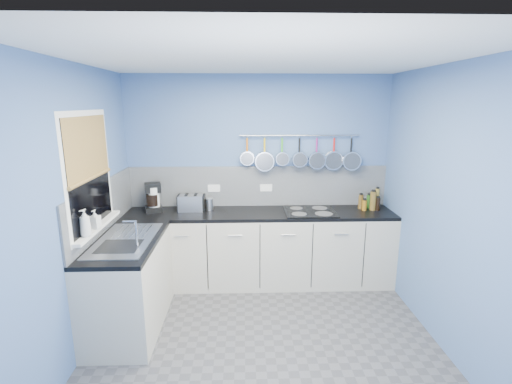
{
  "coord_description": "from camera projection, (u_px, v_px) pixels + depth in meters",
  "views": [
    {
      "loc": [
        -0.18,
        -3.06,
        2.16
      ],
      "look_at": [
        -0.05,
        0.75,
        1.25
      ],
      "focal_mm": 26.18,
      "sensor_mm": 36.0,
      "label": 1
    }
  ],
  "objects": [
    {
      "name": "wall_front",
      "position": [
        283.0,
        305.0,
        1.73
      ],
      "size": [
        3.2,
        0.02,
        2.5
      ],
      "primitive_type": "cube",
      "color": "#47669D",
      "rests_on": "ground"
    },
    {
      "name": "pan_0",
      "position": [
        247.0,
        151.0,
        4.51
      ],
      "size": [
        0.17,
        0.05,
        0.36
      ],
      "primitive_type": null,
      "color": "silver",
      "rests_on": "pot_rail"
    },
    {
      "name": "window_sill",
      "position": [
        97.0,
        227.0,
        3.49
      ],
      "size": [
        0.1,
        0.98,
        0.03
      ],
      "primitive_type": "cube",
      "color": "white",
      "rests_on": "wall_left"
    },
    {
      "name": "condiment_2",
      "position": [
        361.0,
        202.0,
        4.56
      ],
      "size": [
        0.06,
        0.06,
        0.17
      ],
      "primitive_type": "cylinder",
      "color": "brown",
      "rests_on": "worktop_back"
    },
    {
      "name": "socket_right",
      "position": [
        266.0,
        188.0,
        4.66
      ],
      "size": [
        0.15,
        0.01,
        0.09
      ],
      "primitive_type": "cube",
      "color": "white",
      "rests_on": "backsplash_back"
    },
    {
      "name": "ceiling",
      "position": [
        266.0,
        57.0,
        2.9
      ],
      "size": [
        3.2,
        3.0,
        0.02
      ],
      "primitive_type": "cube",
      "color": "white",
      "rests_on": "ground"
    },
    {
      "name": "paper_towel",
      "position": [
        154.0,
        199.0,
        4.42
      ],
      "size": [
        0.16,
        0.16,
        0.3
      ],
      "primitive_type": "cylinder",
      "rotation": [
        0.0,
        0.0,
        0.25
      ],
      "color": "white",
      "rests_on": "worktop_back"
    },
    {
      "name": "coffee_maker",
      "position": [
        153.0,
        198.0,
        4.43
      ],
      "size": [
        0.24,
        0.26,
        0.34
      ],
      "primitive_type": null,
      "rotation": [
        0.0,
        0.0,
        0.3
      ],
      "color": "black",
      "rests_on": "worktop_back"
    },
    {
      "name": "condiment_0",
      "position": [
        377.0,
        198.0,
        4.58
      ],
      "size": [
        0.05,
        0.05,
        0.24
      ],
      "primitive_type": "cylinder",
      "color": "olive",
      "rests_on": "worktop_back"
    },
    {
      "name": "floor",
      "position": [
        264.0,
        341.0,
        3.49
      ],
      "size": [
        3.2,
        3.0,
        0.02
      ],
      "primitive_type": "cube",
      "color": "#47474C",
      "rests_on": "ground"
    },
    {
      "name": "mixer_tap",
      "position": [
        136.0,
        233.0,
        3.32
      ],
      "size": [
        0.12,
        0.08,
        0.26
      ],
      "primitive_type": null,
      "color": "silver",
      "rests_on": "worktop_left"
    },
    {
      "name": "condiment_1",
      "position": [
        369.0,
        201.0,
        4.59
      ],
      "size": [
        0.05,
        0.05,
        0.16
      ],
      "primitive_type": "cylinder",
      "color": "#265919",
      "rests_on": "worktop_back"
    },
    {
      "name": "wall_left",
      "position": [
        74.0,
        214.0,
        3.14
      ],
      "size": [
        0.02,
        3.0,
        2.5
      ],
      "primitive_type": "cube",
      "color": "#47669D",
      "rests_on": "ground"
    },
    {
      "name": "pan_2",
      "position": [
        282.0,
        150.0,
        4.52
      ],
      "size": [
        0.16,
        0.11,
        0.35
      ],
      "primitive_type": null,
      "color": "silver",
      "rests_on": "pot_rail"
    },
    {
      "name": "toaster",
      "position": [
        191.0,
        203.0,
        4.47
      ],
      "size": [
        0.3,
        0.17,
        0.19
      ],
      "primitive_type": "cube",
      "rotation": [
        0.0,
        0.0,
        0.0
      ],
      "color": "silver",
      "rests_on": "worktop_back"
    },
    {
      "name": "pan_3",
      "position": [
        299.0,
        151.0,
        4.53
      ],
      "size": [
        0.18,
        0.11,
        0.37
      ],
      "primitive_type": null,
      "color": "silver",
      "rests_on": "pot_rail"
    },
    {
      "name": "window_frame",
      "position": [
        89.0,
        173.0,
        3.37
      ],
      "size": [
        0.01,
        1.0,
        1.1
      ],
      "primitive_type": "cube",
      "color": "white",
      "rests_on": "wall_left"
    },
    {
      "name": "sink_unit",
      "position": [
        126.0,
        240.0,
        3.52
      ],
      "size": [
        0.5,
        0.95,
        0.01
      ],
      "primitive_type": "cube",
      "color": "silver",
      "rests_on": "worktop_left"
    },
    {
      "name": "pan_6",
      "position": [
        351.0,
        153.0,
        4.56
      ],
      "size": [
        0.23,
        0.1,
        0.42
      ],
      "primitive_type": null,
      "color": "silver",
      "rests_on": "pot_rail"
    },
    {
      "name": "cabinet_run_left",
      "position": [
        129.0,
        285.0,
        3.63
      ],
      "size": [
        0.6,
        1.2,
        0.86
      ],
      "primitive_type": "cube",
      "color": "#BAB2A3",
      "rests_on": "ground"
    },
    {
      "name": "wall_right",
      "position": [
        449.0,
        210.0,
        3.24
      ],
      "size": [
        0.02,
        3.0,
        2.5
      ],
      "primitive_type": "cube",
      "color": "#47669D",
      "rests_on": "ground"
    },
    {
      "name": "socket_left",
      "position": [
        214.0,
        188.0,
        4.64
      ],
      "size": [
        0.15,
        0.01,
        0.09
      ],
      "primitive_type": "cube",
      "color": "white",
      "rests_on": "backsplash_back"
    },
    {
      "name": "backsplash_left",
      "position": [
        104.0,
        206.0,
        3.75
      ],
      "size": [
        0.02,
        1.8,
        0.5
      ],
      "primitive_type": "cube",
      "color": "#9B9EA5",
      "rests_on": "wall_left"
    },
    {
      "name": "hob",
      "position": [
        310.0,
        211.0,
        4.44
      ],
      "size": [
        0.6,
        0.52,
        0.01
      ],
      "primitive_type": "cube",
      "color": "black",
      "rests_on": "worktop_back"
    },
    {
      "name": "cabinet_run_back",
      "position": [
        259.0,
        249.0,
        4.55
      ],
      "size": [
        3.2,
        0.6,
        0.86
      ],
      "primitive_type": "cube",
      "color": "#BAB2A3",
      "rests_on": "ground"
    },
    {
      "name": "wall_back",
      "position": [
        258.0,
        178.0,
        4.66
      ],
      "size": [
        3.2,
        0.02,
        2.5
      ],
      "primitive_type": "cube",
      "color": "#47669D",
      "rests_on": "ground"
    },
    {
      "name": "pan_4",
      "position": [
        317.0,
        152.0,
        4.54
      ],
      "size": [
        0.21,
        0.1,
        0.4
      ],
      "primitive_type": null,
      "color": "silver",
      "rests_on": "pot_rail"
    },
    {
      "name": "bamboo_blind",
      "position": [
        88.0,
        148.0,
        3.31
      ],
      "size": [
        0.01,
        0.9,
        0.55
      ],
      "primitive_type": "cube",
      "color": "#AA8B38",
      "rests_on": "wall_left"
    },
    {
      "name": "pan_1",
      "position": [
        265.0,
        153.0,
        4.52
      ],
      "size": [
        0.24,
        0.08,
        0.43
      ],
      "primitive_type": null,
      "color": "silver",
      "rests_on": "pot_rail"
    },
    {
      "name": "condiment_3",
      "position": [
        378.0,
        204.0,
        4.5
      ],
      "size": [
        0.06,
        0.06,
        0.15
      ],
      "primitive_type": "cylinder",
      "color": "black",
      "rests_on": "worktop_back"
    },
    {
      "name": "backsplash_back",
      "position": [
        258.0,
        186.0,
        4.66
      ],
      "size": [
        3.2,
        0.02,
        0.5
      ],
      "primitive_type": "cube",
      "color": "#9B9EA5",
      "rests_on": "wall_back"
    },
    {
      "name": "soap_bottle_b",
      "position": [
        95.0,
        219.0,
        3.38
      ],
      "size": [
        0.09,
        0.09,
        0.17
      ],
      "primitive_type": "imported",
      "rotation": [
        0.0,
        0.0,
        -0.21
      ],
      "color": "white",
      "rests_on": "window_sill"
    },
    {
      "name": "window_glass",
      "position": [
        90.0,
        173.0,
        3.37
      ],
      "size": [
        0.01,
        0.9,
        1.0
      ],
      "primitive_type": "cube",
      "color": "black",
      "rests_on": "wall_left"
    },
    {
      "name": "pan_5",
      "position": [
        334.0,
        153.0,
        4.55
      ],
      "size": [
        0.23,
        0.06,
        0.42
      ],
      "primitive_type": null,
      "color": "silver",
      "rests_on": "pot_rail"
    },
    {
      "name": "condiment_5",
      "position": [
        364.0,
        205.0,
        4.49
      ],
      "size": [
        0.06,
        0.06,
        0.13
      ],
      "primitive_type": "cylinder",
      "color": "#8C5914",
      "rests_on": "worktop_back"
    },
    {
      "name": "condiment_4",
      "position": [
        373.0,
        201.0,
        4.49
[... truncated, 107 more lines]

